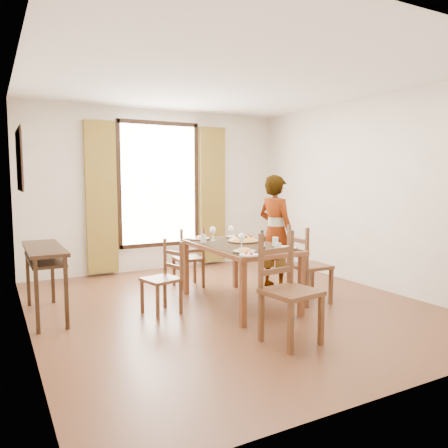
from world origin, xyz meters
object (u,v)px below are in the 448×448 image
pasta_platter (243,238)px  console_table (44,257)px  man (275,232)px  dining_table (239,250)px

pasta_platter → console_table: bearing=167.3°
pasta_platter → man: bearing=26.8°
console_table → man: bearing=-2.4°
dining_table → pasta_platter: (0.13, 0.10, 0.12)m
console_table → dining_table: (2.15, -0.62, 0.00)m
dining_table → pasta_platter: size_ratio=4.03×
man → pasta_platter: size_ratio=4.01×
console_table → dining_table: 2.24m
console_table → dining_table: console_table is taller
dining_table → man: size_ratio=1.00×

